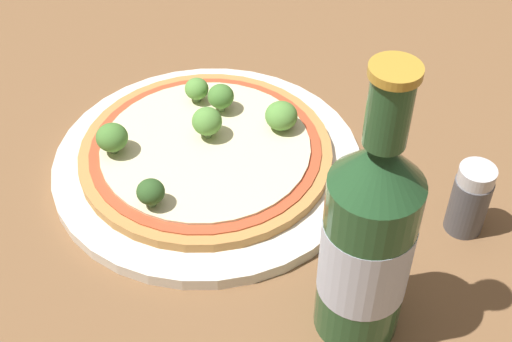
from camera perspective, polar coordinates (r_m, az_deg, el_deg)
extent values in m
plane|color=brown|center=(0.69, -4.34, 0.97)|extent=(3.00, 3.00, 0.00)
cylinder|color=silver|center=(0.68, -3.78, 0.68)|extent=(0.29, 0.29, 0.01)
cylinder|color=#B77F42|center=(0.67, -4.39, 1.36)|extent=(0.24, 0.24, 0.01)
cylinder|color=#B74728|center=(0.67, -4.41, 1.73)|extent=(0.22, 0.22, 0.00)
cylinder|color=beige|center=(0.67, -4.42, 1.81)|extent=(0.20, 0.20, 0.00)
cylinder|color=#6B8E51|center=(0.67, -11.31, 1.87)|extent=(0.01, 0.01, 0.01)
ellipsoid|color=#477A33|center=(0.66, -11.45, 2.66)|extent=(0.03, 0.03, 0.03)
cylinder|color=#6B8E51|center=(0.61, -8.33, -2.36)|extent=(0.01, 0.01, 0.01)
ellipsoid|color=#2D5123|center=(0.60, -8.43, -1.65)|extent=(0.02, 0.02, 0.02)
cylinder|color=#6B8E51|center=(0.68, 2.01, 3.73)|extent=(0.01, 0.01, 0.01)
ellipsoid|color=#568E3D|center=(0.68, 2.04, 4.45)|extent=(0.03, 0.03, 0.03)
cylinder|color=#6B8E51|center=(0.70, -2.80, 5.23)|extent=(0.01, 0.01, 0.01)
ellipsoid|color=#477A33|center=(0.70, -2.83, 5.99)|extent=(0.03, 0.03, 0.02)
cylinder|color=#6B8E51|center=(0.67, -4.02, 3.32)|extent=(0.01, 0.01, 0.01)
ellipsoid|color=#568E3D|center=(0.67, -4.07, 4.16)|extent=(0.03, 0.03, 0.03)
cylinder|color=#6B8E51|center=(0.72, -4.72, 5.93)|extent=(0.01, 0.01, 0.01)
ellipsoid|color=#568E3D|center=(0.71, -4.77, 6.58)|extent=(0.02, 0.02, 0.02)
cylinder|color=#234C28|center=(0.51, 8.69, -6.92)|extent=(0.06, 0.06, 0.15)
cylinder|color=#B2BCD1|center=(0.51, 8.73, -6.71)|extent=(0.07, 0.07, 0.07)
cone|color=#234C28|center=(0.45, 9.92, 0.60)|extent=(0.06, 0.06, 0.03)
cylinder|color=#234C28|center=(0.42, 10.60, 4.79)|extent=(0.03, 0.03, 0.05)
cylinder|color=#B7892D|center=(0.40, 11.11, 7.85)|extent=(0.03, 0.03, 0.01)
cylinder|color=#4C4C51|center=(0.63, 16.62, -2.60)|extent=(0.03, 0.03, 0.06)
cylinder|color=silver|center=(0.61, 17.26, -0.34)|extent=(0.03, 0.03, 0.01)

